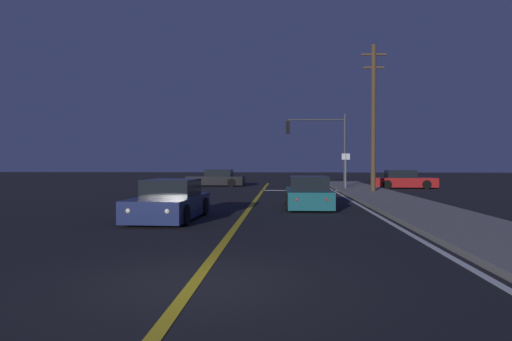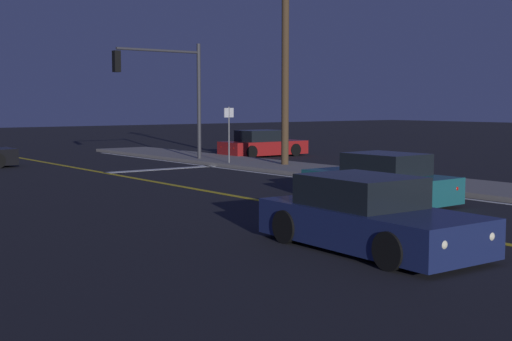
# 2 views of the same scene
# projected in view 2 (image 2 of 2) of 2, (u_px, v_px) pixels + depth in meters

# --- Properties ---
(sidewalk_right) EXTENTS (3.20, 46.18, 0.15)m
(sidewalk_right) POSITION_uv_depth(u_px,v_px,m) (456.00, 186.00, 22.01)
(sidewalk_right) COLOR gray
(sidewalk_right) RESTS_ON ground
(lane_line_center) EXTENTS (0.20, 43.62, 0.01)m
(lane_line_center) POSITION_uv_depth(u_px,v_px,m) (297.00, 207.00, 17.98)
(lane_line_center) COLOR gold
(lane_line_center) RESTS_ON ground
(lane_line_edge_right) EXTENTS (0.16, 43.62, 0.01)m
(lane_line_edge_right) POSITION_uv_depth(u_px,v_px,m) (417.00, 193.00, 20.89)
(lane_line_edge_right) COLOR white
(lane_line_edge_right) RESTS_ON ground
(stop_bar) EXTENTS (5.04, 0.50, 0.01)m
(stop_bar) POSITION_uv_depth(u_px,v_px,m) (162.00, 169.00, 28.45)
(stop_bar) COLOR white
(stop_bar) RESTS_ON ground
(car_following_oncoming_red) EXTENTS (4.54, 2.03, 1.34)m
(car_following_oncoming_red) POSITION_uv_depth(u_px,v_px,m) (262.00, 145.00, 35.59)
(car_following_oncoming_red) COLOR maroon
(car_following_oncoming_red) RESTS_ON ground
(car_parked_curb_teal) EXTENTS (1.92, 4.36, 1.34)m
(car_parked_curb_teal) POSITION_uv_depth(u_px,v_px,m) (380.00, 181.00, 18.91)
(car_parked_curb_teal) COLOR #195960
(car_parked_curb_teal) RESTS_ON ground
(car_far_approaching_navy) EXTENTS (2.11, 4.47, 1.34)m
(car_far_approaching_navy) POSITION_uv_depth(u_px,v_px,m) (368.00, 218.00, 12.72)
(car_far_approaching_navy) COLOR navy
(car_far_approaching_navy) RESTS_ON ground
(traffic_signal_near_right) EXTENTS (4.35, 0.28, 5.41)m
(traffic_signal_near_right) POSITION_uv_depth(u_px,v_px,m) (168.00, 82.00, 30.96)
(traffic_signal_near_right) COLOR #38383D
(traffic_signal_near_right) RESTS_ON ground
(utility_pole_right) EXTENTS (1.53, 0.31, 9.15)m
(utility_pole_right) POSITION_uv_depth(u_px,v_px,m) (285.00, 54.00, 28.67)
(utility_pole_right) COLOR #4C3823
(utility_pole_right) RESTS_ON ground
(street_sign_corner) EXTENTS (0.56, 0.14, 2.55)m
(street_sign_corner) POSITION_uv_depth(u_px,v_px,m) (229.00, 127.00, 29.73)
(street_sign_corner) COLOR slate
(street_sign_corner) RESTS_ON ground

